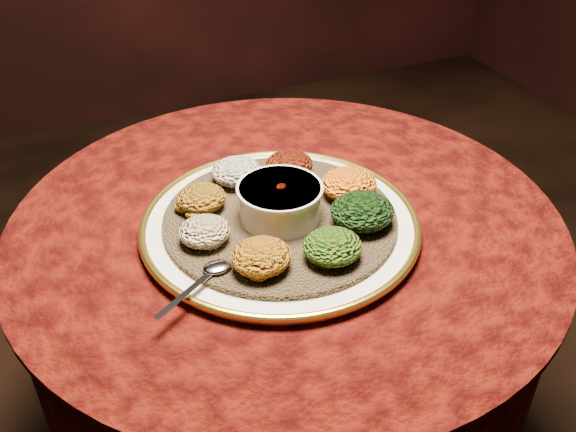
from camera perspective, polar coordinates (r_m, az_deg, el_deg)
name	(u,v)px	position (r m, az deg, el deg)	size (l,w,h in m)	color
table	(286,293)	(1.23, -0.17, -6.88)	(0.96, 0.96, 0.73)	black
platter	(280,224)	(1.08, -0.71, -0.74)	(0.58, 0.58, 0.02)	white
injera	(280,219)	(1.07, -0.71, -0.27)	(0.39, 0.39, 0.01)	brown
stew_bowl	(280,200)	(1.05, -0.73, 1.46)	(0.14, 0.14, 0.06)	silver
spoon	(212,271)	(0.96, -6.73, -4.88)	(0.13, 0.09, 0.01)	silver
portion_ayib	(236,171)	(1.15, -4.63, 3.98)	(0.09, 0.09, 0.04)	silver
portion_kitfo	(289,164)	(1.17, 0.10, 4.61)	(0.09, 0.08, 0.04)	black
portion_tikil	(349,184)	(1.11, 5.43, 2.86)	(0.10, 0.09, 0.05)	#BC6F0F
portion_gomen	(362,211)	(1.04, 6.61, 0.43)	(0.10, 0.10, 0.05)	black
portion_mixveg	(332,247)	(0.97, 3.96, -2.73)	(0.09, 0.09, 0.04)	#B0280B
portion_kik	(261,257)	(0.95, -2.40, -3.63)	(0.09, 0.09, 0.04)	#AA5D0F
portion_timatim	(205,231)	(1.01, -7.42, -1.36)	(0.08, 0.08, 0.04)	maroon
portion_shiro	(201,198)	(1.09, -7.72, 1.59)	(0.08, 0.08, 0.04)	brown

